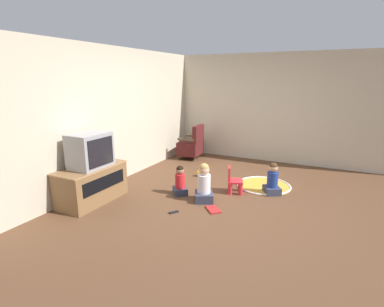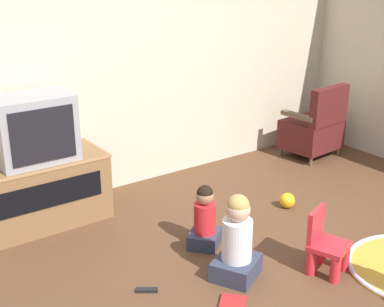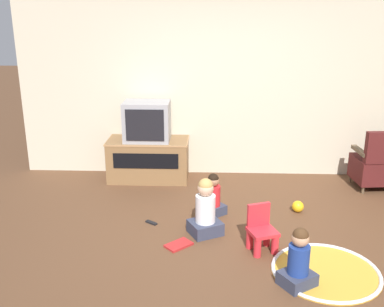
% 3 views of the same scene
% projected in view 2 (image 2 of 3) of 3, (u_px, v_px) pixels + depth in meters
% --- Properties ---
extents(ground_plane, '(30.00, 30.00, 0.00)m').
position_uv_depth(ground_plane, '(288.00, 277.00, 3.85)').
color(ground_plane, brown).
extents(wall_back, '(5.76, 0.12, 2.54)m').
position_uv_depth(wall_back, '(119.00, 59.00, 5.03)').
color(wall_back, beige).
rests_on(wall_back, ground_plane).
extents(tv_cabinet, '(1.14, 0.56, 0.59)m').
position_uv_depth(tv_cabinet, '(39.00, 190.00, 4.54)').
color(tv_cabinet, brown).
rests_on(tv_cabinet, ground_plane).
extents(television, '(0.63, 0.45, 0.55)m').
position_uv_depth(television, '(33.00, 128.00, 4.32)').
color(television, '#939399').
rests_on(television, tv_cabinet).
extents(black_armchair, '(0.64, 0.57, 0.85)m').
position_uv_depth(black_armchair, '(314.00, 128.00, 6.07)').
color(black_armchair, brown).
rests_on(black_armchair, ground_plane).
extents(yellow_kid_chair, '(0.34, 0.33, 0.47)m').
position_uv_depth(yellow_kid_chair, '(326.00, 248.00, 3.86)').
color(yellow_kid_chair, red).
rests_on(yellow_kid_chair, ground_plane).
extents(child_watching_left, '(0.35, 0.34, 0.52)m').
position_uv_depth(child_watching_left, '(205.00, 220.00, 4.20)').
color(child_watching_left, '#33384C').
rests_on(child_watching_left, ground_plane).
extents(child_watching_right, '(0.42, 0.40, 0.64)m').
position_uv_depth(child_watching_right, '(237.00, 242.00, 3.76)').
color(child_watching_right, '#33384C').
rests_on(child_watching_right, ground_plane).
extents(toy_ball, '(0.14, 0.14, 0.14)m').
position_uv_depth(toy_ball, '(287.00, 200.00, 4.90)').
color(toy_ball, yellow).
rests_on(toy_ball, ground_plane).
extents(remote_control, '(0.15, 0.12, 0.02)m').
position_uv_depth(remote_control, '(147.00, 290.00, 3.68)').
color(remote_control, black).
rests_on(remote_control, ground_plane).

